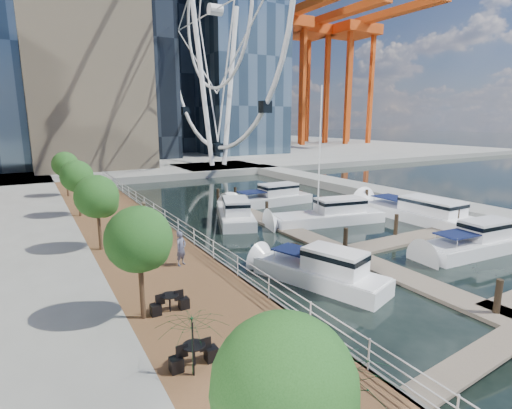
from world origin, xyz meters
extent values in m
plane|color=black|center=(0.00, 0.00, 0.00)|extent=(520.00, 520.00, 0.00)
cube|color=brown|center=(-9.00, 15.00, 0.50)|extent=(6.00, 60.00, 1.00)
cube|color=#595954|center=(-6.00, 15.00, 0.50)|extent=(0.25, 60.00, 1.00)
cube|color=gray|center=(0.00, 102.00, 0.50)|extent=(200.00, 114.00, 1.00)
cube|color=gray|center=(20.00, 20.00, 0.50)|extent=(4.00, 60.00, 1.00)
cube|color=gray|center=(14.00, 52.00, 0.50)|extent=(14.00, 12.00, 1.00)
cube|color=#6D6051|center=(3.00, 10.00, 0.10)|extent=(2.00, 32.00, 0.20)
cube|color=#6D6051|center=(9.00, 8.00, 0.10)|extent=(12.00, 2.00, 0.20)
cube|color=#6D6051|center=(9.00, 18.00, 0.10)|extent=(12.00, 2.00, 0.20)
cylinder|color=white|center=(11.50, 52.00, 14.00)|extent=(0.80, 0.80, 26.00)
cylinder|color=white|center=(16.50, 52.00, 14.00)|extent=(0.80, 0.80, 26.00)
torus|color=white|center=(14.00, 52.00, 26.00)|extent=(0.70, 44.70, 44.70)
sphere|color=#265B1E|center=(-11.40, -6.00, 4.30)|extent=(2.60, 2.60, 2.60)
cylinder|color=#3F2B1C|center=(-11.40, 4.00, 2.20)|extent=(0.20, 0.20, 2.40)
sphere|color=#265B1E|center=(-11.40, 4.00, 4.30)|extent=(2.60, 2.60, 2.60)
cylinder|color=#3F2B1C|center=(-11.40, 14.00, 2.20)|extent=(0.20, 0.20, 2.40)
sphere|color=#265B1E|center=(-11.40, 14.00, 4.30)|extent=(2.60, 2.60, 2.60)
cylinder|color=#3F2B1C|center=(-11.40, 24.00, 2.20)|extent=(0.20, 0.20, 2.40)
sphere|color=#265B1E|center=(-11.40, 24.00, 4.30)|extent=(2.60, 2.60, 2.60)
cylinder|color=#3F2B1C|center=(-11.40, 34.00, 2.20)|extent=(0.20, 0.20, 2.40)
sphere|color=#265B1E|center=(-11.40, 34.00, 4.30)|extent=(2.60, 2.60, 2.60)
imported|color=#53566F|center=(-8.05, 8.92, 1.95)|extent=(0.83, 0.74, 1.91)
imported|color=gray|center=(-7.37, 19.22, 1.81)|extent=(0.66, 0.83, 1.62)
imported|color=#2E333A|center=(-8.68, 27.76, 1.73)|extent=(0.92, 0.57, 1.47)
imported|color=#103B1C|center=(-11.00, -0.49, 2.02)|extent=(2.33, 2.37, 2.05)
camera|label=1|loc=(-14.85, -11.02, 8.82)|focal=28.00mm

